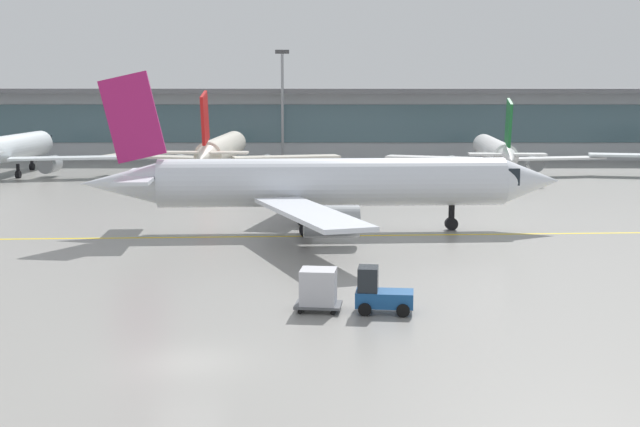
{
  "coord_description": "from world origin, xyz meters",
  "views": [
    {
      "loc": [
        4.93,
        -32.13,
        10.31
      ],
      "look_at": [
        4.86,
        17.9,
        3.0
      ],
      "focal_mm": 50.2,
      "sensor_mm": 36.0,
      "label": 1
    }
  ],
  "objects": [
    {
      "name": "gate_airplane_1",
      "position": [
        -30.07,
        66.75,
        2.95
      ],
      "size": [
        27.6,
        29.73,
        9.85
      ],
      "rotation": [
        0.0,
        0.0,
        1.51
      ],
      "color": "white",
      "rests_on": "ground_plane"
    },
    {
      "name": "baggage_tug",
      "position": [
        7.63,
        7.35,
        0.89
      ],
      "size": [
        2.73,
        1.86,
        2.1
      ],
      "rotation": [
        0.0,
        0.0,
        -0.11
      ],
      "color": "#194C8C",
      "rests_on": "ground_plane"
    },
    {
      "name": "terminal_concourse",
      "position": [
        0.0,
        91.7,
        4.92
      ],
      "size": [
        183.3,
        11.0,
        9.6
      ],
      "color": "#B2B7BC",
      "rests_on": "ground_plane"
    },
    {
      "name": "ground_plane",
      "position": [
        0.0,
        0.0,
        0.0
      ],
      "size": [
        400.0,
        400.0,
        0.0
      ],
      "primitive_type": "plane",
      "color": "gray"
    },
    {
      "name": "taxiing_regional_jet",
      "position": [
        5.36,
        29.86,
        3.35
      ],
      "size": [
        33.69,
        31.28,
        11.16
      ],
      "rotation": [
        0.0,
        0.0,
        0.06
      ],
      "color": "silver",
      "rests_on": "ground_plane"
    },
    {
      "name": "taxiway_centreline_stripe",
      "position": [
        5.79,
        27.89,
        0.0
      ],
      "size": [
        109.83,
        6.89,
        0.01
      ],
      "primitive_type": "cube",
      "rotation": [
        0.0,
        0.0,
        0.06
      ],
      "color": "yellow",
      "rests_on": "ground_plane"
    },
    {
      "name": "cargo_dolly_lead",
      "position": [
        4.85,
        7.65,
        1.05
      ],
      "size": [
        2.26,
        1.81,
        1.94
      ],
      "rotation": [
        0.0,
        0.0,
        -0.11
      ],
      "color": "#595B60",
      "rests_on": "ground_plane"
    },
    {
      "name": "gate_airplane_2",
      "position": [
        -6.14,
        68.57,
        2.87
      ],
      "size": [
        26.89,
        28.9,
        9.58
      ],
      "rotation": [
        0.0,
        0.0,
        1.53
      ],
      "color": "silver",
      "rests_on": "ground_plane"
    },
    {
      "name": "apron_light_mast_1",
      "position": [
        0.06,
        84.42,
        7.96
      ],
      "size": [
        1.8,
        0.36,
        14.55
      ],
      "color": "gray",
      "rests_on": "ground_plane"
    },
    {
      "name": "gate_airplane_3",
      "position": [
        24.67,
        69.09,
        2.64
      ],
      "size": [
        24.71,
        26.61,
        8.81
      ],
      "rotation": [
        0.0,
        0.0,
        1.51
      ],
      "color": "white",
      "rests_on": "ground_plane"
    }
  ]
}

